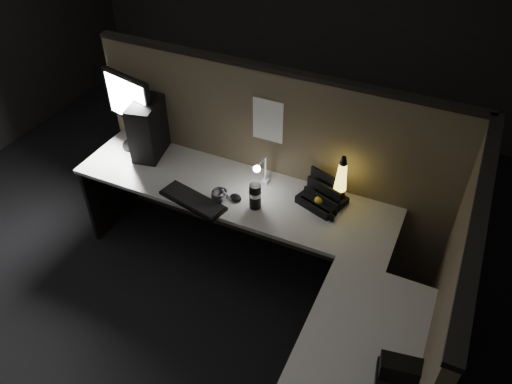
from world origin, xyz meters
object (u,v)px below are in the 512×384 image
at_px(pc_tower, 150,126).
at_px(monitor, 129,104).
at_px(lava_lamp, 340,184).
at_px(desk_phone, 403,379).
at_px(keyboard, 193,201).

distance_m(pc_tower, monitor, 0.22).
distance_m(monitor, lava_lamp, 1.64).
xyz_separation_m(pc_tower, monitor, (-0.16, 0.00, 0.14)).
bearing_deg(lava_lamp, pc_tower, -179.77).
xyz_separation_m(lava_lamp, desk_phone, (0.67, -1.14, -0.10)).
height_order(monitor, keyboard, monitor).
xyz_separation_m(monitor, keyboard, (0.74, -0.40, -0.34)).
relative_size(keyboard, lava_lamp, 1.27).
bearing_deg(pc_tower, monitor, 168.10).
height_order(pc_tower, lava_lamp, pc_tower).
bearing_deg(keyboard, lava_lamp, 36.91).
height_order(keyboard, desk_phone, desk_phone).
height_order(monitor, lava_lamp, monitor).
bearing_deg(lava_lamp, monitor, -179.83).
height_order(pc_tower, desk_phone, pc_tower).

